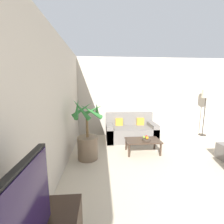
# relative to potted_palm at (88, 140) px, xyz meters

# --- Properties ---
(wall_back) EXTENTS (8.39, 0.06, 2.70)m
(wall_back) POSITION_rel_potted_palm_xyz_m (2.94, 1.80, 0.88)
(wall_back) COLOR #BCB2A3
(wall_back) RESTS_ON ground_plane
(wall_left) EXTENTS (0.06, 7.62, 2.70)m
(wall_left) POSITION_rel_potted_palm_xyz_m (-0.49, -1.24, 0.88)
(wall_left) COLOR #BCB2A3
(wall_left) RESTS_ON ground_plane
(potted_palm) EXTENTS (0.78, 0.79, 1.46)m
(potted_palm) POSITION_rel_potted_palm_xyz_m (0.00, 0.00, 0.00)
(potted_palm) COLOR brown
(potted_palm) RESTS_ON ground_plane
(sofa_loveseat) EXTENTS (1.59, 0.85, 0.85)m
(sofa_loveseat) POSITION_rel_potted_palm_xyz_m (1.29, 1.22, -0.19)
(sofa_loveseat) COLOR slate
(sofa_loveseat) RESTS_ON ground_plane
(floor_lamp) EXTENTS (0.30, 0.30, 1.61)m
(floor_lamp) POSITION_rel_potted_palm_xyz_m (3.94, 1.46, 0.89)
(floor_lamp) COLOR #2D2823
(floor_lamp) RESTS_ON ground_plane
(coffee_table) EXTENTS (0.89, 0.51, 0.35)m
(coffee_table) POSITION_rel_potted_palm_xyz_m (1.40, 0.21, -0.17)
(coffee_table) COLOR #38281E
(coffee_table) RESTS_ON ground_plane
(fruit_bowl) EXTENTS (0.22, 0.22, 0.04)m
(fruit_bowl) POSITION_rel_potted_palm_xyz_m (1.49, 0.19, -0.10)
(fruit_bowl) COLOR #42382D
(fruit_bowl) RESTS_ON coffee_table
(apple_red) EXTENTS (0.07, 0.07, 0.07)m
(apple_red) POSITION_rel_potted_palm_xyz_m (1.50, 0.23, -0.04)
(apple_red) COLOR red
(apple_red) RESTS_ON fruit_bowl
(apple_green) EXTENTS (0.07, 0.07, 0.07)m
(apple_green) POSITION_rel_potted_palm_xyz_m (1.43, 0.21, -0.05)
(apple_green) COLOR olive
(apple_green) RESTS_ON fruit_bowl
(orange_fruit) EXTENTS (0.07, 0.07, 0.07)m
(orange_fruit) POSITION_rel_potted_palm_xyz_m (1.49, 0.14, -0.04)
(orange_fruit) COLOR orange
(orange_fruit) RESTS_ON fruit_bowl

